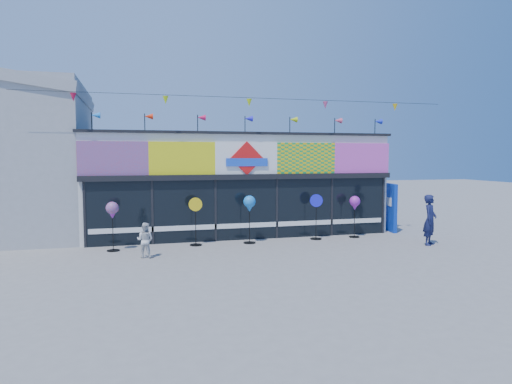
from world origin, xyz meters
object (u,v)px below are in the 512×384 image
object	(u,v)px
spinner_2	(249,205)
spinner_0	(112,212)
spinner_1	(196,220)
spinner_4	(355,204)
child	(145,240)
adult_man	(430,220)
spinner_3	(316,216)
blue_sign	(391,208)

from	to	relation	value
spinner_2	spinner_0	bearing A→B (deg)	-178.28
spinner_1	spinner_4	distance (m)	6.24
spinner_0	spinner_2	distance (m)	4.76
child	spinner_4	bearing A→B (deg)	-146.02
child	spinner_2	bearing A→B (deg)	-135.89
spinner_1	adult_man	distance (m)	8.37
spinner_0	spinner_3	distance (m)	7.43
child	spinner_1	bearing A→B (deg)	-116.22
blue_sign	adult_man	size ratio (longest dim) A/B	1.12
blue_sign	spinner_3	distance (m)	3.86
spinner_1	adult_man	size ratio (longest dim) A/B	0.95
spinner_2	spinner_3	distance (m)	2.71
spinner_0	spinner_4	distance (m)	9.04
spinner_1	child	size ratio (longest dim) A/B	1.55
spinner_2	adult_man	size ratio (longest dim) A/B	0.97
spinner_2	adult_man	distance (m)	6.49
blue_sign	spinner_1	bearing A→B (deg)	-164.57
spinner_4	child	bearing A→B (deg)	-168.96
spinner_3	child	world-z (taller)	spinner_3
spinner_3	child	distance (m)	6.60
blue_sign	spinner_4	world-z (taller)	blue_sign
spinner_0	spinner_1	distance (m)	2.85
spinner_2	child	distance (m)	4.10
spinner_1	spinner_2	distance (m)	2.02
spinner_2	spinner_1	bearing A→B (deg)	177.06
spinner_2	child	bearing A→B (deg)	-158.83
spinner_3	spinner_4	bearing A→B (deg)	0.04
blue_sign	spinner_1	size ratio (longest dim) A/B	1.18
spinner_1	spinner_2	xyz separation A→B (m)	(1.95, -0.10, 0.50)
spinner_0	spinner_2	xyz separation A→B (m)	(4.76, 0.14, 0.07)
spinner_4	adult_man	world-z (taller)	adult_man
spinner_0	child	xyz separation A→B (m)	(1.01, -1.31, -0.78)
spinner_1	spinner_3	xyz separation A→B (m)	(4.61, 0.01, 0.01)
spinner_3	spinner_4	xyz separation A→B (m)	(1.62, 0.00, 0.39)
spinner_3	adult_man	world-z (taller)	adult_man
spinner_3	child	xyz separation A→B (m)	(-6.40, -1.56, -0.36)
spinner_2	adult_man	world-z (taller)	adult_man
child	spinner_0	bearing A→B (deg)	-29.25
spinner_3	adult_man	bearing A→B (deg)	-31.13
adult_man	spinner_1	bearing A→B (deg)	124.14
spinner_1	child	bearing A→B (deg)	-139.16
spinner_2	spinner_3	world-z (taller)	spinner_2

